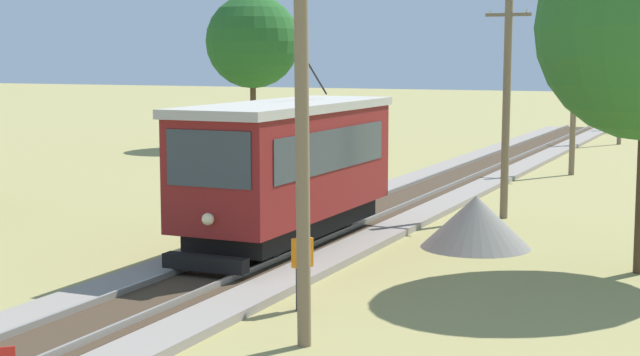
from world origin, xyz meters
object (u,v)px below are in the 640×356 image
(utility_pole_distant, at_px, (621,75))
(second_worker, at_px, (226,199))
(utility_pole_mid, at_px, (507,101))
(utility_pole_far, at_px, (574,91))
(tree_left_far, at_px, (253,42))
(red_tram, at_px, (288,166))
(track_worker, at_px, (302,261))
(utility_pole_near_tram, at_px, (302,121))
(gravel_pile, at_px, (476,222))

(utility_pole_distant, distance_m, second_worker, 34.04)
(utility_pole_mid, xyz_separation_m, second_worker, (-6.52, -5.84, -2.64))
(utility_pole_far, distance_m, tree_left_far, 19.26)
(red_tram, bearing_deg, second_worker, 150.70)
(utility_pole_mid, bearing_deg, utility_pole_distant, 90.00)
(utility_pole_distant, height_order, tree_left_far, tree_left_far)
(red_tram, height_order, utility_pole_far, utility_pole_far)
(tree_left_far, bearing_deg, utility_pole_mid, -44.70)
(second_worker, bearing_deg, utility_pole_distant, -3.98)
(utility_pole_distant, bearing_deg, track_worker, -91.51)
(utility_pole_far, height_order, tree_left_far, tree_left_far)
(utility_pole_near_tram, bearing_deg, second_worker, 126.09)
(utility_pole_near_tram, xyz_separation_m, utility_pole_mid, (-0.00, 14.79, -0.28))
(utility_pole_distant, distance_m, track_worker, 40.08)
(track_worker, bearing_deg, red_tram, -41.21)
(utility_pole_mid, xyz_separation_m, utility_pole_far, (0.00, 12.10, -0.10))
(gravel_pile, xyz_separation_m, second_worker, (-6.95, -0.91, 0.30))
(utility_pole_mid, height_order, tree_left_far, tree_left_far)
(utility_pole_mid, relative_size, utility_pole_far, 1.03)
(utility_pole_mid, relative_size, track_worker, 3.96)
(utility_pole_mid, bearing_deg, utility_pole_far, 90.00)
(utility_pole_distant, bearing_deg, tree_left_far, -152.58)
(track_worker, bearing_deg, tree_left_far, -40.30)
(utility_pole_far, xyz_separation_m, second_worker, (-6.52, -17.94, -2.55))
(tree_left_far, bearing_deg, track_worker, -60.68)
(track_worker, bearing_deg, second_worker, -30.31)
(red_tram, relative_size, gravel_pile, 2.95)
(red_tram, relative_size, second_worker, 4.79)
(utility_pole_near_tram, height_order, tree_left_far, tree_left_far)
(red_tram, xyz_separation_m, second_worker, (-2.66, 1.50, -1.21))
(utility_pole_near_tram, relative_size, tree_left_far, 0.92)
(utility_pole_near_tram, distance_m, second_worker, 11.46)
(utility_pole_mid, bearing_deg, utility_pole_near_tram, -90.00)
(utility_pole_far, xyz_separation_m, utility_pole_distant, (0.00, 15.34, 0.35))
(utility_pole_near_tram, distance_m, gravel_pile, 10.38)
(utility_pole_near_tram, relative_size, utility_pole_distant, 1.01)
(utility_pole_near_tram, height_order, gravel_pile, utility_pole_near_tram)
(utility_pole_distant, distance_m, gravel_pile, 32.54)
(red_tram, xyz_separation_m, track_worker, (2.80, -5.19, -1.21))
(second_worker, bearing_deg, track_worker, -133.58)
(utility_pole_near_tram, bearing_deg, utility_pole_mid, 90.00)
(utility_pole_near_tram, bearing_deg, utility_pole_distant, 90.00)
(utility_pole_far, bearing_deg, track_worker, -92.45)
(red_tram, height_order, second_worker, red_tram)
(utility_pole_far, relative_size, second_worker, 3.85)
(red_tram, xyz_separation_m, tree_left_far, (-14.34, 25.34, 3.53))
(gravel_pile, height_order, track_worker, track_worker)
(red_tram, distance_m, track_worker, 6.02)
(red_tram, bearing_deg, utility_pole_distant, 83.67)
(second_worker, bearing_deg, red_tram, -112.18)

